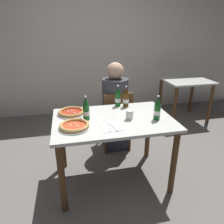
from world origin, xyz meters
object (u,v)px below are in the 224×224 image
Objects in this scene: chair_behind_table at (116,117)px; pizza_marinara_far at (71,112)px; pizza_margherita_near at (74,126)px; paper_cup at (129,115)px; beer_bottle_center at (118,98)px; beer_bottle_extra at (157,110)px; beer_bottle_right at (126,98)px; napkin_with_cutlery at (111,127)px; dining_table_main at (113,128)px; beer_bottle_left at (86,110)px; dining_table_background at (186,88)px; diner_seated at (115,109)px.

chair_behind_table is 2.84× the size of pizza_marinara_far.
pizza_margherita_near is 3.12× the size of paper_cup.
chair_behind_table is at bearing 80.41° from beer_bottle_center.
beer_bottle_right is at bearing 116.13° from beer_bottle_extra.
beer_bottle_center and beer_bottle_extra have the same top height.
chair_behind_table reaches higher than napkin_with_cutlery.
pizza_margherita_near is at bearing 50.41° from chair_behind_table.
paper_cup reaches higher than dining_table_main.
dining_table_main is at bearing 164.87° from beer_bottle_extra.
pizza_margherita_near is 1.20× the size of beer_bottle_right.
dining_table_main is 12.63× the size of paper_cup.
dining_table_main is 0.34m from beer_bottle_left.
beer_bottle_center reaches higher than pizza_margherita_near.
pizza_margherita_near is at bearing -171.49° from paper_cup.
dining_table_background is 2.34m from napkin_with_cutlery.
beer_bottle_left reaches higher than pizza_margherita_near.
dining_table_main is at bearing 18.94° from pizza_margherita_near.
diner_seated is 0.42m from beer_bottle_center.
pizza_marinara_far is 1.21× the size of beer_bottle_center.
diner_seated reaches higher than beer_bottle_center.
chair_behind_table is 0.98m from pizza_margherita_near.
diner_seated is 1.51× the size of dining_table_background.
pizza_margherita_near is at bearing -178.54° from beer_bottle_extra.
diner_seated reaches higher than pizza_marinara_far.
diner_seated is 4.89× the size of beer_bottle_left.
pizza_marinara_far is 0.24m from beer_bottle_left.
napkin_with_cutlery is at bearing -108.07° from dining_table_main.
pizza_marinara_far reaches higher than napkin_with_cutlery.
dining_table_main is at bearing -126.30° from beer_bottle_right.
paper_cup is at bearing -100.25° from beer_bottle_right.
paper_cup is at bearing 8.51° from pizza_margherita_near.
dining_table_main is 4.86× the size of beer_bottle_extra.
paper_cup is (0.56, -0.26, 0.03)m from pizza_marinara_far.
diner_seated is 1.64m from dining_table_background.
pizza_marinara_far is 0.64m from beer_bottle_right.
dining_table_background is 2.38m from pizza_marinara_far.
pizza_marinara_far is at bearing -142.16° from diner_seated.
pizza_marinara_far is at bearing -150.54° from dining_table_background.
dining_table_main is 0.99× the size of diner_seated.
pizza_marinara_far is 1.53× the size of napkin_with_cutlery.
pizza_marinara_far is at bearing 32.50° from chair_behind_table.
pizza_margherita_near is (-0.57, -0.74, 0.29)m from chair_behind_table.
napkin_with_cutlery is at bearing -137.60° from dining_table_background.
paper_cup is at bearing 33.74° from napkin_with_cutlery.
dining_table_background is at bearing 34.09° from beer_bottle_center.
napkin_with_cutlery is (-1.72, -1.57, 0.16)m from dining_table_background.
pizza_margherita_near is 0.72m from beer_bottle_center.
napkin_with_cutlery reaches higher than dining_table_main.
beer_bottle_left is 2.60× the size of paper_cup.
dining_table_main is at bearing -26.70° from pizza_marinara_far.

